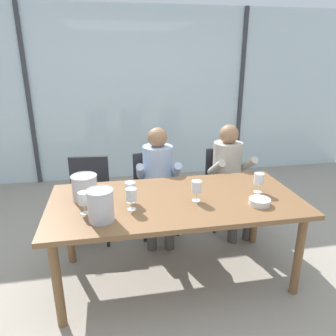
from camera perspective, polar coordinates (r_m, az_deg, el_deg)
name	(u,v)px	position (r m, az deg, el deg)	size (l,w,h in m)	color
ground	(158,222)	(3.89, -1.78, -9.67)	(14.00, 14.00, 0.00)	#9E9384
window_glass_panel	(141,96)	(5.09, -4.92, 12.66)	(7.28, 0.03, 2.60)	silver
window_mullion_left	(29,99)	(5.17, -23.62, 11.25)	(0.06, 0.06, 2.60)	#38383D
window_mullion_right	(241,94)	(5.48, 12.83, 12.74)	(0.06, 0.06, 2.60)	#38383D
hillside_vineyard	(128,101)	(8.36, -7.17, 11.74)	(13.28, 2.40, 1.60)	#568942
dining_table	(176,207)	(2.70, 1.38, -6.98)	(2.08, 0.99, 0.77)	brown
chair_near_curtain	(89,192)	(3.55, -13.86, -4.17)	(0.47, 0.47, 0.87)	#232328
chair_left_of_center	(154,186)	(3.60, -2.48, -3.23)	(0.49, 0.49, 0.87)	#232328
chair_center	(225,181)	(3.80, 10.13, -2.26)	(0.45, 0.45, 0.87)	#232328
person_pale_blue_shirt	(158,176)	(3.40, -1.75, -1.52)	(0.49, 0.63, 1.19)	#9EB2D1
person_beige_jumper	(230,172)	(3.60, 10.98, -0.65)	(0.49, 0.63, 1.19)	#B7AD9E
ice_bucket_primary	(85,187)	(2.70, -14.67, -3.31)	(0.21, 0.21, 0.21)	#B7B7BC
ice_bucket_secondary	(101,205)	(2.33, -11.95, -6.47)	(0.20, 0.20, 0.24)	#B7B7BC
tasting_bowl	(260,202)	(2.66, 16.04, -5.81)	(0.17, 0.17, 0.05)	silver
wine_glass_by_left_taster	(131,196)	(2.45, -6.58, -4.93)	(0.08, 0.08, 0.17)	silver
wine_glass_near_bucket	(197,188)	(2.59, 5.12, -3.50)	(0.08, 0.08, 0.17)	silver
wine_glass_center_pour	(130,189)	(2.58, -6.75, -3.71)	(0.08, 0.08, 0.17)	silver
wine_glass_by_right_taster	(84,199)	(2.46, -14.80, -5.33)	(0.08, 0.08, 0.17)	silver
wine_glass_spare_empty	(259,180)	(2.85, 15.93, -2.03)	(0.08, 0.08, 0.17)	silver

